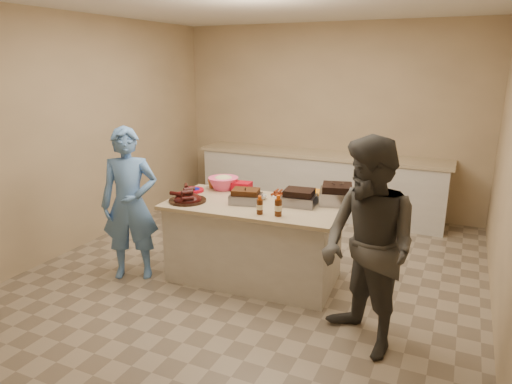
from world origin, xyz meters
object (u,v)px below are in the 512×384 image
at_px(roasting_pan, 336,203).
at_px(plastic_cup, 212,188).
at_px(island, 254,278).
at_px(rib_platter, 188,201).
at_px(bbq_bottle_b, 278,216).
at_px(guest_gray, 361,345).
at_px(coleslaw_bowl, 224,189).
at_px(mustard_bottle, 245,197).
at_px(guest_blue, 135,275).
at_px(bbq_bottle_a, 260,214).

bearing_deg(roasting_pan, plastic_cup, 166.61).
relative_size(island, rib_platter, 4.57).
relative_size(bbq_bottle_b, guest_gray, 0.12).
distance_m(coleslaw_bowl, guest_gray, 2.22).
xyz_separation_m(roasting_pan, plastic_cup, (-1.40, -0.01, 0.00)).
bearing_deg(coleslaw_bowl, rib_platter, -100.97).
height_order(mustard_bottle, guest_gray, mustard_bottle).
relative_size(bbq_bottle_b, plastic_cup, 1.92).
relative_size(island, guest_blue, 1.10).
relative_size(plastic_cup, guest_blue, 0.06).
xyz_separation_m(coleslaw_bowl, guest_blue, (-0.64, -0.79, -0.81)).
xyz_separation_m(island, guest_gray, (1.26, -0.71, 0.00)).
height_order(island, coleslaw_bowl, coleslaw_bowl).
xyz_separation_m(plastic_cup, guest_blue, (-0.51, -0.78, -0.81)).
distance_m(roasting_pan, plastic_cup, 1.40).
bearing_deg(bbq_bottle_b, bbq_bottle_a, -173.69).
xyz_separation_m(bbq_bottle_a, plastic_cup, (-0.85, 0.60, 0.00)).
bearing_deg(rib_platter, island, 19.88).
bearing_deg(guest_blue, mustard_bottle, 3.03).
distance_m(plastic_cup, guest_gray, 2.32).
xyz_separation_m(bbq_bottle_b, plastic_cup, (-1.02, 0.58, 0.00)).
relative_size(island, roasting_pan, 5.20).
relative_size(coleslaw_bowl, mustard_bottle, 2.77).
bearing_deg(mustard_bottle, guest_blue, -149.09).
bearing_deg(guest_blue, roasting_pan, -5.34).
xyz_separation_m(roasting_pan, guest_blue, (-1.91, -0.79, -0.81)).
bearing_deg(guest_gray, mustard_bottle, -170.46).
height_order(guest_blue, guest_gray, guest_gray).
relative_size(coleslaw_bowl, bbq_bottle_b, 1.70).
bearing_deg(rib_platter, coleslaw_bowl, 79.03).
height_order(roasting_pan, bbq_bottle_b, bbq_bottle_b).
xyz_separation_m(roasting_pan, bbq_bottle_a, (-0.55, -0.62, 0.00)).
distance_m(rib_platter, coleslaw_bowl, 0.56).
bearing_deg(bbq_bottle_a, mustard_bottle, 129.95).
relative_size(roasting_pan, coleslaw_bowl, 1.00).
bearing_deg(island, guest_blue, -161.77).
relative_size(rib_platter, roasting_pan, 1.14).
bearing_deg(bbq_bottle_b, guest_gray, -26.18).
bearing_deg(bbq_bottle_a, island, 123.97).
relative_size(bbq_bottle_a, bbq_bottle_b, 0.89).
distance_m(roasting_pan, bbq_bottle_a, 0.83).
distance_m(roasting_pan, guest_blue, 2.22).
xyz_separation_m(island, roasting_pan, (0.74, 0.33, 0.81)).
relative_size(roasting_pan, plastic_cup, 3.26).
height_order(coleslaw_bowl, guest_gray, coleslaw_bowl).
distance_m(coleslaw_bowl, mustard_bottle, 0.40).
relative_size(rib_platter, guest_blue, 0.24).
bearing_deg(guest_blue, rib_platter, -4.37).
distance_m(rib_platter, bbq_bottle_b, 0.99).
xyz_separation_m(coleslaw_bowl, bbq_bottle_a, (0.71, -0.61, 0.00)).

